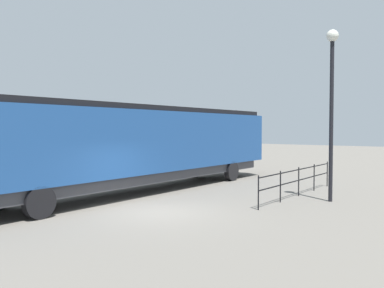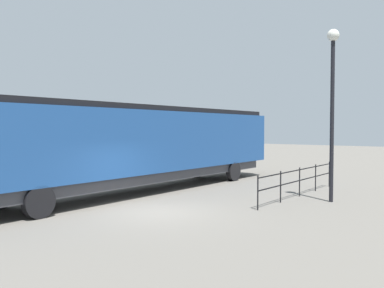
# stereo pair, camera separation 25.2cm
# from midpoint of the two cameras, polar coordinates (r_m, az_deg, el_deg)

# --- Properties ---
(ground_plane) EXTENTS (120.00, 120.00, 0.00)m
(ground_plane) POSITION_cam_midpoint_polar(r_m,az_deg,el_deg) (14.60, -5.54, -9.50)
(ground_plane) COLOR #666059
(locomotive) EXTENTS (2.88, 18.86, 3.98)m
(locomotive) POSITION_cam_midpoint_polar(r_m,az_deg,el_deg) (19.32, -6.59, 0.10)
(locomotive) COLOR navy
(locomotive) RESTS_ON ground_plane
(lamp_post) EXTENTS (0.48, 0.48, 6.90)m
(lamp_post) POSITION_cam_midpoint_polar(r_m,az_deg,el_deg) (17.31, 18.63, 7.60)
(lamp_post) COLOR black
(lamp_post) RESTS_ON ground_plane
(platform_fence) EXTENTS (0.05, 7.60, 1.26)m
(platform_fence) POSITION_cam_midpoint_polar(r_m,az_deg,el_deg) (18.34, 14.37, -4.59)
(platform_fence) COLOR black
(platform_fence) RESTS_ON ground_plane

